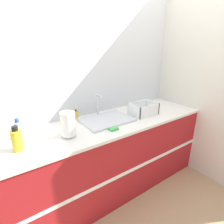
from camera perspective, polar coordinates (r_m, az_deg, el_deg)
ground_plane at (r=2.27m, az=5.33°, el=-27.23°), size 12.00×12.00×0.00m
wall_back at (r=2.16m, az=-5.79°, el=10.17°), size 4.73×0.06×2.60m
wall_right at (r=2.71m, az=21.66°, el=10.86°), size 0.06×2.68×2.60m
counter_cabinet at (r=2.18m, az=-0.13°, el=-13.82°), size 2.36×0.70×0.90m
sink at (r=1.98m, az=-2.00°, el=-2.28°), size 0.55×0.41×0.27m
paper_towel_roll at (r=1.63m, az=-14.12°, el=-3.93°), size 0.13×0.13×0.24m
dish_rack at (r=2.17m, az=10.19°, el=0.55°), size 0.32×0.22×0.15m
bottle_clear at (r=1.77m, az=-28.18°, el=-5.18°), size 0.06×0.06×0.19m
bottle_yellow at (r=1.58m, az=-28.58°, el=-7.98°), size 0.08×0.08×0.21m
soap_dispenser at (r=2.05m, az=-11.62°, el=-0.90°), size 0.05×0.05×0.11m
sponge at (r=1.75m, az=0.50°, el=-5.52°), size 0.09×0.06×0.02m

